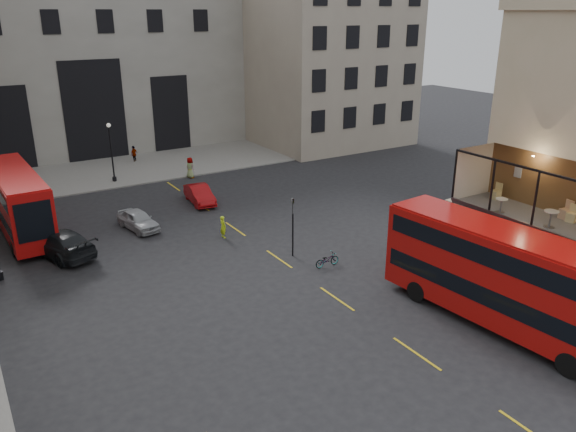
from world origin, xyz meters
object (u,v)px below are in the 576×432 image
traffic_light_far (9,189)px  pedestrian_b (38,198)px  street_lamp_b (112,156)px  cafe_chair_c (566,213)px  bicycle (327,260)px  cyclist (223,227)px  pedestrian_a (39,186)px  traffic_light_near (293,220)px  cafe_chair_b (572,217)px  cafe_table_far (501,203)px  pedestrian_c (134,154)px  pedestrian_d (190,168)px  cafe_table_mid (551,216)px  bus_far (18,199)px  car_c (60,243)px  cafe_chair_d (496,194)px  bus_near (503,274)px  car_b (200,194)px  car_a (138,220)px

traffic_light_far → pedestrian_b: (2.05, 2.21, -1.61)m
street_lamp_b → cafe_chair_c: 36.76m
street_lamp_b → cafe_chair_c: (13.62, -34.05, 2.50)m
bicycle → cyclist: 8.14m
street_lamp_b → pedestrian_a: (-6.35, -0.40, -1.60)m
traffic_light_near → cafe_chair_b: (8.51, -12.46, 2.44)m
traffic_light_near → cafe_table_far: (6.65, -9.69, 2.67)m
street_lamp_b → pedestrian_c: bearing=58.3°
bicycle → cafe_table_far: cafe_table_far is taller
pedestrian_d → cafe_table_mid: bearing=169.5°
bus_far → bicycle: bus_far is taller
traffic_light_near → traffic_light_far: bearing=131.2°
car_c → cafe_table_far: cafe_table_far is taller
cyclist → cafe_chair_d: (10.68, -13.09, 4.10)m
bus_near → pedestrian_b: size_ratio=7.65×
bus_far → car_b: 13.14m
pedestrian_c → cafe_chair_d: size_ratio=1.88×
pedestrian_c → pedestrian_b: bearing=6.8°
street_lamp_b → bus_near: street_lamp_b is taller
bus_far → cafe_table_far: size_ratio=14.99×
cafe_table_far → cafe_chair_c: bearing=-50.1°
traffic_light_near → cafe_chair_b: cafe_chair_b is taller
car_c → bicycle: 16.68m
pedestrian_c → cafe_table_far: (7.95, -37.69, 4.25)m
bus_far → pedestrian_c: bearing=50.2°
cafe_chair_b → cafe_chair_d: size_ratio=0.97×
car_a → cyclist: bearing=-56.7°
car_c → pedestrian_b: bearing=-111.0°
cafe_table_mid → cafe_chair_b: (1.64, -0.09, -0.30)m
cafe_table_mid → pedestrian_c: bearing=101.4°
cyclist → cafe_chair_c: 20.74m
bus_near → cafe_table_mid: 3.69m
pedestrian_a → cyclist: bearing=-66.5°
pedestrian_b → car_c: bearing=-126.0°
car_a → cyclist: 6.33m
bicycle → cafe_chair_d: 10.30m
cafe_chair_d → car_c: bearing=142.6°
car_a → cafe_table_far: 23.92m
pedestrian_b → cafe_table_mid: bearing=-92.3°
traffic_light_near → car_a: bearing=125.2°
pedestrian_c → traffic_light_near: bearing=56.8°
pedestrian_c → bus_far: bearing=14.4°
car_a → cafe_table_far: bearing=-65.7°
bus_far → cafe_chair_b: size_ratio=12.85×
traffic_light_far → street_lamp_b: 10.82m
street_lamp_b → pedestrian_b: 8.07m
bus_far → pedestrian_b: (1.88, 5.25, -1.69)m
pedestrian_a → pedestrian_d: pedestrian_d is taller
car_a → pedestrian_a: pedestrian_a is taller
cyclist → cafe_chair_d: cafe_chair_d is taller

